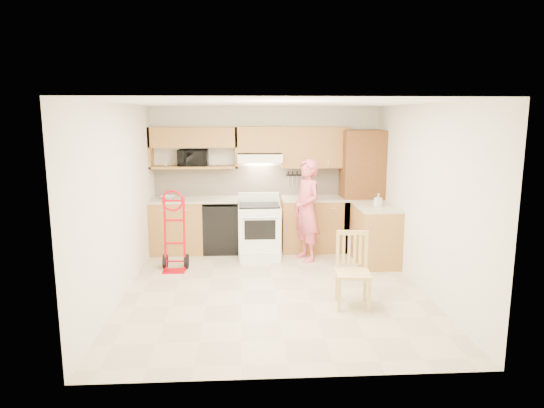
{
  "coord_description": "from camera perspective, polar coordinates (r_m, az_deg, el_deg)",
  "views": [
    {
      "loc": [
        -0.4,
        -6.22,
        2.35
      ],
      "look_at": [
        0.0,
        0.5,
        1.1
      ],
      "focal_mm": 31.7,
      "sensor_mm": 36.0,
      "label": 1
    }
  ],
  "objects": [
    {
      "name": "microwave",
      "position": [
        8.38,
        -9.36,
        5.44
      ],
      "size": [
        0.51,
        0.35,
        0.28
      ],
      "primitive_type": "imported",
      "rotation": [
        0.0,
        0.0,
        -0.02
      ],
      "color": "black",
      "rests_on": "upper_shelf_mw"
    },
    {
      "name": "dining_chair",
      "position": [
        6.05,
        9.61,
        -7.81
      ],
      "size": [
        0.46,
        0.5,
        0.92
      ],
      "primitive_type": null,
      "rotation": [
        0.0,
        0.0,
        -0.11
      ],
      "color": "tan",
      "rests_on": "ground"
    },
    {
      "name": "knife_strip",
      "position": [
        8.56,
        3.0,
        3.04
      ],
      "size": [
        0.4,
        0.05,
        0.29
      ],
      "primitive_type": null,
      "color": "black",
      "rests_on": "backsplash"
    },
    {
      "name": "pantry_tall",
      "position": [
        8.53,
        10.54,
        1.56
      ],
      "size": [
        0.7,
        0.6,
        2.1
      ],
      "primitive_type": "cube",
      "color": "brown",
      "rests_on": "ground"
    },
    {
      "name": "countertop_left",
      "position": [
        8.34,
        -9.21,
        0.5
      ],
      "size": [
        1.5,
        0.63,
        0.04
      ],
      "primitive_type": "cube",
      "color": "#BEB191",
      "rests_on": "lower_cab_left"
    },
    {
      "name": "upper_cab_center",
      "position": [
        8.32,
        -1.49,
        7.68
      ],
      "size": [
        0.76,
        0.33,
        0.44
      ],
      "primitive_type": "cube",
      "color": "#9E6930",
      "rests_on": "wall_back"
    },
    {
      "name": "upper_cab_left",
      "position": [
        8.36,
        -9.33,
        7.83
      ],
      "size": [
        1.5,
        0.33,
        0.34
      ],
      "primitive_type": "cube",
      "color": "#9E6930",
      "rests_on": "wall_back"
    },
    {
      "name": "range_hood",
      "position": [
        8.28,
        -1.47,
        5.52
      ],
      "size": [
        0.76,
        0.46,
        0.14
      ],
      "primitive_type": "cube",
      "color": "white",
      "rests_on": "wall_back"
    },
    {
      "name": "wall_front",
      "position": [
        4.13,
        2.3,
        -4.91
      ],
      "size": [
        4.0,
        0.02,
        2.5
      ],
      "primitive_type": "cube",
      "color": "silver",
      "rests_on": "ground"
    },
    {
      "name": "hand_truck",
      "position": [
        7.46,
        -11.58,
        -3.59
      ],
      "size": [
        0.45,
        0.41,
        1.12
      ],
      "primitive_type": null,
      "rotation": [
        0.0,
        0.0,
        -0.02
      ],
      "color": "#C9000E",
      "rests_on": "ground"
    },
    {
      "name": "lower_cab_left",
      "position": [
        8.47,
        -11.14,
        -2.66
      ],
      "size": [
        0.9,
        0.6,
        0.9
      ],
      "primitive_type": "cube",
      "color": "#9E6930",
      "rests_on": "ground"
    },
    {
      "name": "countertop_return",
      "position": [
        7.8,
        12.27,
        -0.3
      ],
      "size": [
        0.63,
        1.0,
        0.04
      ],
      "primitive_type": "cube",
      "color": "#BEB191",
      "rests_on": "cab_return_right"
    },
    {
      "name": "countertop_right",
      "position": [
        8.39,
        5.07,
        0.65
      ],
      "size": [
        1.14,
        0.63,
        0.04
      ],
      "primitive_type": "cube",
      "color": "#BEB191",
      "rests_on": "lower_cab_right"
    },
    {
      "name": "lower_cab_right",
      "position": [
        8.48,
        5.02,
        -2.48
      ],
      "size": [
        1.14,
        0.6,
        0.9
      ],
      "primitive_type": "cube",
      "color": "#9E6930",
      "rests_on": "ground"
    },
    {
      "name": "wall_left",
      "position": [
        6.52,
        -17.64,
        0.31
      ],
      "size": [
        0.02,
        4.5,
        2.5
      ],
      "primitive_type": "cube",
      "color": "silver",
      "rests_on": "ground"
    },
    {
      "name": "person",
      "position": [
        7.79,
        4.17,
        -0.74
      ],
      "size": [
        0.59,
        0.71,
        1.67
      ],
      "primitive_type": "imported",
      "rotation": [
        0.0,
        0.0,
        -1.2
      ],
      "color": "#D55162",
      "rests_on": "ground"
    },
    {
      "name": "range",
      "position": [
        8.06,
        -1.5,
        -2.63
      ],
      "size": [
        0.7,
        0.93,
        1.04
      ],
      "primitive_type": null,
      "color": "white",
      "rests_on": "ground"
    },
    {
      "name": "dishwasher",
      "position": [
        8.41,
        -6.05,
        -2.79
      ],
      "size": [
        0.6,
        0.6,
        0.85
      ],
      "primitive_type": "cube",
      "color": "black",
      "rests_on": "ground"
    },
    {
      "name": "wall_right",
      "position": [
        6.77,
        17.52,
        0.67
      ],
      "size": [
        0.02,
        4.5,
        2.5
      ],
      "primitive_type": "cube",
      "color": "silver",
      "rests_on": "ground"
    },
    {
      "name": "soap_bottle",
      "position": [
        7.7,
        12.48,
        0.47
      ],
      "size": [
        0.12,
        0.12,
        0.2
      ],
      "primitive_type": "imported",
      "rotation": [
        0.0,
        0.0,
        0.3
      ],
      "color": "white",
      "rests_on": "countertop_return"
    },
    {
      "name": "upper_cab_right",
      "position": [
        8.42,
        5.03,
        6.72
      ],
      "size": [
        1.14,
        0.33,
        0.7
      ],
      "primitive_type": "cube",
      "color": "#9E6930",
      "rests_on": "wall_back"
    },
    {
      "name": "wall_back",
      "position": [
        8.56,
        -0.71,
        3.13
      ],
      "size": [
        4.0,
        0.02,
        2.5
      ],
      "primitive_type": "cube",
      "color": "silver",
      "rests_on": "ground"
    },
    {
      "name": "backsplash",
      "position": [
        8.55,
        -0.7,
        2.77
      ],
      "size": [
        3.92,
        0.03,
        0.55
      ],
      "primitive_type": "cube",
      "color": "beige",
      "rests_on": "wall_back"
    },
    {
      "name": "upper_shelf_mw",
      "position": [
        8.4,
        -9.23,
        4.36
      ],
      "size": [
        1.5,
        0.33,
        0.04
      ],
      "primitive_type": "cube",
      "color": "#9E6930",
      "rests_on": "wall_back"
    },
    {
      "name": "cab_return_right",
      "position": [
        7.9,
        12.14,
        -3.65
      ],
      "size": [
        0.6,
        1.0,
        0.9
      ],
      "primitive_type": "cube",
      "color": "#9E6930",
      "rests_on": "ground"
    },
    {
      "name": "floor",
      "position": [
        6.67,
        0.26,
        -10.21
      ],
      "size": [
        4.0,
        4.5,
        0.02
      ],
      "primitive_type": "cube",
      "color": "beige",
      "rests_on": "ground"
    },
    {
      "name": "bowl",
      "position": [
        8.39,
        -12.27,
        0.78
      ],
      "size": [
        0.3,
        0.3,
        0.06
      ],
      "primitive_type": "imported",
      "rotation": [
        0.0,
        0.0,
        -0.41
      ],
      "color": "white",
      "rests_on": "countertop_left"
    },
    {
      "name": "ceiling",
      "position": [
        6.24,
        0.28,
        11.98
      ],
      "size": [
        4.0,
        4.5,
        0.02
      ],
      "primitive_type": "cube",
      "color": "white",
      "rests_on": "ground"
    }
  ]
}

